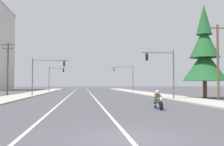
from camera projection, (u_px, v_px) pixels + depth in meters
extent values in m
plane|color=#47474C|center=(128.00, 138.00, 9.34)|extent=(400.00, 400.00, 0.00)
cube|color=beige|center=(91.00, 93.00, 54.02)|extent=(0.16, 100.00, 0.01)
cube|color=beige|center=(72.00, 93.00, 53.58)|extent=(0.16, 100.00, 0.01)
cube|color=#ADA89E|center=(149.00, 94.00, 50.30)|extent=(4.40, 110.00, 0.14)
cube|color=#ADA89E|center=(30.00, 94.00, 47.80)|extent=(4.40, 110.00, 0.14)
cylinder|color=black|center=(161.00, 106.00, 19.20)|extent=(0.13, 0.64, 0.64)
cylinder|color=black|center=(156.00, 104.00, 20.75)|extent=(0.13, 0.64, 0.64)
cylinder|color=silver|center=(161.00, 102.00, 19.32)|extent=(0.07, 0.33, 0.68)
sphere|color=white|center=(161.00, 99.00, 19.18)|extent=(0.20, 0.20, 0.20)
cylinder|color=silver|center=(161.00, 98.00, 19.38)|extent=(0.70, 0.05, 0.04)
ellipsoid|color=#143D23|center=(159.00, 102.00, 19.87)|extent=(0.33, 0.56, 0.28)
cube|color=silver|center=(158.00, 104.00, 19.98)|extent=(0.25, 0.44, 0.24)
cube|color=black|center=(157.00, 102.00, 20.30)|extent=(0.29, 0.52, 0.12)
cube|color=#143D23|center=(156.00, 101.00, 20.71)|extent=(0.20, 0.36, 0.08)
cylinder|color=silver|center=(155.00, 105.00, 20.36)|extent=(0.09, 0.55, 0.08)
cube|color=brown|center=(157.00, 97.00, 20.28)|extent=(0.36, 0.24, 0.56)
sphere|color=silver|center=(157.00, 92.00, 20.28)|extent=(0.26, 0.26, 0.26)
cylinder|color=navy|center=(160.00, 102.00, 20.14)|extent=(0.15, 0.44, 0.30)
cylinder|color=navy|center=(160.00, 106.00, 19.95)|extent=(0.11, 0.16, 0.35)
cylinder|color=brown|center=(161.00, 96.00, 20.04)|extent=(0.11, 0.52, 0.27)
cylinder|color=navy|center=(156.00, 102.00, 20.11)|extent=(0.15, 0.44, 0.30)
cylinder|color=navy|center=(156.00, 106.00, 19.92)|extent=(0.11, 0.16, 0.35)
cylinder|color=brown|center=(156.00, 96.00, 20.00)|extent=(0.11, 0.52, 0.27)
cylinder|color=#56565B|center=(174.00, 75.00, 32.69)|extent=(0.18, 0.18, 6.20)
cylinder|color=#56565B|center=(158.00, 53.00, 32.56)|extent=(4.01, 0.14, 0.11)
cube|color=black|center=(147.00, 57.00, 32.37)|extent=(0.30, 0.24, 0.90)
sphere|color=red|center=(147.00, 54.00, 32.23)|extent=(0.18, 0.18, 0.18)
sphere|color=black|center=(147.00, 57.00, 32.22)|extent=(0.18, 0.18, 0.18)
sphere|color=black|center=(147.00, 59.00, 32.21)|extent=(0.18, 0.18, 0.18)
cylinder|color=#56565B|center=(32.00, 77.00, 42.63)|extent=(0.18, 0.18, 6.20)
cylinder|color=#56565B|center=(51.00, 60.00, 43.12)|extent=(5.99, 0.18, 0.11)
cube|color=black|center=(64.00, 64.00, 43.35)|extent=(0.30, 0.24, 0.90)
sphere|color=red|center=(64.00, 62.00, 43.52)|extent=(0.18, 0.18, 0.18)
sphere|color=black|center=(64.00, 64.00, 43.51)|extent=(0.18, 0.18, 0.18)
sphere|color=black|center=(64.00, 66.00, 43.50)|extent=(0.18, 0.18, 0.18)
cylinder|color=#56565B|center=(133.00, 79.00, 60.08)|extent=(0.18, 0.18, 6.20)
cylinder|color=#56565B|center=(122.00, 67.00, 60.06)|extent=(5.19, 0.41, 0.11)
cube|color=#B79319|center=(114.00, 69.00, 59.93)|extent=(0.31, 0.26, 0.90)
sphere|color=red|center=(114.00, 68.00, 59.79)|extent=(0.18, 0.18, 0.18)
sphere|color=black|center=(114.00, 69.00, 59.78)|extent=(0.18, 0.18, 0.18)
sphere|color=black|center=(114.00, 71.00, 59.77)|extent=(0.18, 0.18, 0.18)
cylinder|color=#56565B|center=(49.00, 79.00, 63.89)|extent=(0.18, 0.18, 6.20)
cylinder|color=#56565B|center=(58.00, 68.00, 64.17)|extent=(4.07, 0.24, 0.11)
cube|color=black|center=(63.00, 70.00, 64.26)|extent=(0.31, 0.25, 0.90)
sphere|color=red|center=(64.00, 69.00, 64.42)|extent=(0.18, 0.18, 0.18)
sphere|color=black|center=(64.00, 70.00, 64.41)|extent=(0.18, 0.18, 0.18)
sphere|color=black|center=(63.00, 72.00, 64.40)|extent=(0.18, 0.18, 0.18)
cylinder|color=brown|center=(218.00, 63.00, 30.01)|extent=(0.26, 0.26, 8.80)
cube|color=brown|center=(217.00, 28.00, 30.18)|extent=(2.12, 0.12, 0.12)
cylinder|color=slate|center=(210.00, 27.00, 30.08)|extent=(0.08, 0.08, 0.12)
cylinder|color=#4C3828|center=(8.00, 69.00, 45.77)|extent=(0.26, 0.26, 9.22)
cube|color=#4C3828|center=(8.00, 45.00, 45.95)|extent=(2.28, 0.12, 0.12)
cylinder|color=slate|center=(2.00, 44.00, 45.85)|extent=(0.08, 0.08, 0.12)
cylinder|color=slate|center=(14.00, 44.00, 46.06)|extent=(0.08, 0.08, 0.12)
cube|color=#4C3828|center=(8.00, 49.00, 45.93)|extent=(1.81, 0.12, 0.12)
cylinder|color=slate|center=(3.00, 48.00, 45.84)|extent=(0.08, 0.08, 0.12)
cylinder|color=slate|center=(12.00, 48.00, 46.01)|extent=(0.08, 0.08, 0.12)
cylinder|color=#4C3828|center=(205.00, 90.00, 35.03)|extent=(0.53, 0.53, 2.37)
cone|color=#1E5628|center=(205.00, 65.00, 35.17)|extent=(5.80, 5.80, 4.16)
cone|color=#1E5628|center=(204.00, 42.00, 35.30)|extent=(3.94, 3.94, 4.16)
cone|color=#1E5628|center=(204.00, 19.00, 35.43)|extent=(2.09, 2.09, 4.16)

